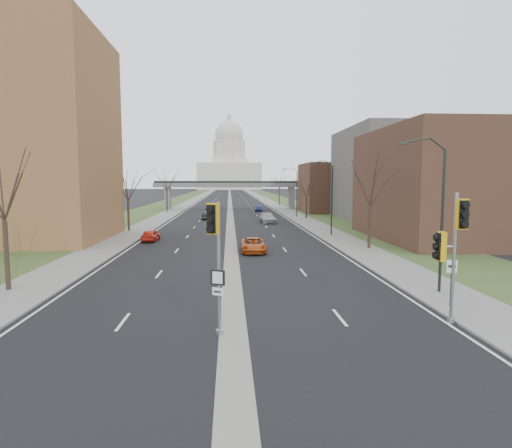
{
  "coord_description": "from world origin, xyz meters",
  "views": [
    {
      "loc": [
        -0.13,
        -17.19,
        6.39
      ],
      "look_at": [
        1.5,
        8.97,
        3.76
      ],
      "focal_mm": 30.0,
      "sensor_mm": 36.0,
      "label": 1
    }
  ],
  "objects": [
    {
      "name": "tree_left_a",
      "position": [
        -13.0,
        8.0,
        6.64
      ],
      "size": [
        7.2,
        7.2,
        9.4
      ],
      "color": "#382B21",
      "rests_on": "sidewalk_left"
    },
    {
      "name": "sidewalk_right",
      "position": [
        12.0,
        150.0,
        0.06
      ],
      "size": [
        4.0,
        600.0,
        0.12
      ],
      "primitive_type": "cube",
      "color": "gray",
      "rests_on": "ground"
    },
    {
      "name": "tree_left_c",
      "position": [
        -13.0,
        72.0,
        7.04
      ],
      "size": [
        7.65,
        7.65,
        9.99
      ],
      "color": "#382B21",
      "rests_on": "sidewalk_left"
    },
    {
      "name": "commercial_block_far",
      "position": [
        22.0,
        70.0,
        5.0
      ],
      "size": [
        14.0,
        14.0,
        10.0
      ],
      "primitive_type": "cube",
      "color": "#4D2F24",
      "rests_on": "ground"
    },
    {
      "name": "commercial_block_near",
      "position": [
        24.0,
        28.0,
        6.0
      ],
      "size": [
        16.0,
        20.0,
        12.0
      ],
      "primitive_type": "cube",
      "color": "#4D2F24",
      "rests_on": "ground"
    },
    {
      "name": "car_left_near",
      "position": [
        -8.55,
        28.75,
        0.64
      ],
      "size": [
        1.68,
        3.8,
        1.27
      ],
      "primitive_type": "imported",
      "rotation": [
        0.0,
        0.0,
        3.09
      ],
      "color": "red",
      "rests_on": "ground"
    },
    {
      "name": "road_surface",
      "position": [
        0.0,
        150.0,
        0.01
      ],
      "size": [
        20.0,
        600.0,
        0.01
      ],
      "primitive_type": "cube",
      "color": "black",
      "rests_on": "ground"
    },
    {
      "name": "ground",
      "position": [
        0.0,
        0.0,
        0.0
      ],
      "size": [
        700.0,
        700.0,
        0.0
      ],
      "primitive_type": "plane",
      "color": "black",
      "rests_on": "ground"
    },
    {
      "name": "median_strip",
      "position": [
        0.0,
        150.0,
        0.0
      ],
      "size": [
        1.2,
        600.0,
        0.02
      ],
      "primitive_type": "cube",
      "color": "gray",
      "rests_on": "ground"
    },
    {
      "name": "capitol",
      "position": [
        0.0,
        320.0,
        18.6
      ],
      "size": [
        48.0,
        42.0,
        55.75
      ],
      "color": "silver",
      "rests_on": "ground"
    },
    {
      "name": "car_left_far",
      "position": [
        -4.08,
        54.27,
        0.63
      ],
      "size": [
        1.48,
        3.85,
        1.25
      ],
      "primitive_type": "imported",
      "rotation": [
        0.0,
        0.0,
        3.18
      ],
      "color": "black",
      "rests_on": "ground"
    },
    {
      "name": "pedestrian_bridge",
      "position": [
        0.0,
        80.0,
        4.84
      ],
      "size": [
        34.0,
        3.0,
        6.45
      ],
      "color": "slate",
      "rests_on": "ground"
    },
    {
      "name": "car_right_near",
      "position": [
        2.0,
        20.89,
        0.65
      ],
      "size": [
        2.22,
        4.72,
        1.31
      ],
      "primitive_type": "imported",
      "rotation": [
        0.0,
        0.0,
        -0.01
      ],
      "color": "#AF4412",
      "rests_on": "ground"
    },
    {
      "name": "tree_left_b",
      "position": [
        -13.0,
        38.0,
        6.23
      ],
      "size": [
        6.75,
        6.75,
        8.81
      ],
      "color": "#382B21",
      "rests_on": "sidewalk_left"
    },
    {
      "name": "signal_pole_right",
      "position": [
        9.57,
        0.72,
        3.86
      ],
      "size": [
        1.02,
        1.09,
        5.9
      ],
      "rotation": [
        0.0,
        0.0,
        -0.06
      ],
      "color": "gray",
      "rests_on": "ground"
    },
    {
      "name": "sidewalk_left",
      "position": [
        -12.0,
        150.0,
        0.06
      ],
      "size": [
        4.0,
        600.0,
        0.12
      ],
      "primitive_type": "cube",
      "color": "gray",
      "rests_on": "ground"
    },
    {
      "name": "tree_right_b",
      "position": [
        13.0,
        55.0,
        5.82
      ],
      "size": [
        6.3,
        6.3,
        8.22
      ],
      "color": "#382B21",
      "rests_on": "sidewalk_right"
    },
    {
      "name": "speed_limit_sign",
      "position": [
        10.95,
        3.2,
        1.73
      ],
      "size": [
        0.5,
        0.12,
        2.35
      ],
      "rotation": [
        0.0,
        0.0,
        -0.19
      ],
      "color": "black",
      "rests_on": "sidewalk_right"
    },
    {
      "name": "streetlight_near",
      "position": [
        10.99,
        6.0,
        6.95
      ],
      "size": [
        2.61,
        0.2,
        8.7
      ],
      "color": "black",
      "rests_on": "sidewalk_right"
    },
    {
      "name": "streetlight_mid",
      "position": [
        10.99,
        32.0,
        6.95
      ],
      "size": [
        2.61,
        0.2,
        8.7
      ],
      "color": "black",
      "rests_on": "sidewalk_right"
    },
    {
      "name": "grass_verge_left",
      "position": [
        -18.0,
        150.0,
        0.05
      ],
      "size": [
        8.0,
        600.0,
        0.1
      ],
      "primitive_type": "cube",
      "color": "#314821",
      "rests_on": "ground"
    },
    {
      "name": "commercial_block_mid",
      "position": [
        28.0,
        52.0,
        7.5
      ],
      "size": [
        18.0,
        22.0,
        15.0
      ],
      "primitive_type": "cube",
      "color": "#5E5B56",
      "rests_on": "ground"
    },
    {
      "name": "car_right_far",
      "position": [
        6.0,
        72.75,
        0.66
      ],
      "size": [
        1.82,
        4.0,
        1.33
      ],
      "primitive_type": "imported",
      "rotation": [
        0.0,
        0.0,
        -0.07
      ],
      "color": "navy",
      "rests_on": "ground"
    },
    {
      "name": "signal_pole_median",
      "position": [
        -0.7,
        -0.11,
        3.87
      ],
      "size": [
        0.81,
        0.92,
        5.55
      ],
      "rotation": [
        0.0,
        0.0,
        -0.41
      ],
      "color": "gray",
      "rests_on": "ground"
    },
    {
      "name": "tree_right_c",
      "position": [
        13.0,
        95.0,
        7.04
      ],
      "size": [
        7.65,
        7.65,
        9.99
      ],
      "color": "#382B21",
      "rests_on": "sidewalk_right"
    },
    {
      "name": "car_right_mid",
      "position": [
        5.75,
        48.09,
        0.73
      ],
      "size": [
        2.4,
        5.19,
        1.47
      ],
      "primitive_type": "imported",
      "rotation": [
        0.0,
        0.0,
        0.07
      ],
      "color": "#A0A1A8",
      "rests_on": "ground"
    },
    {
      "name": "tree_right_a",
      "position": [
        13.0,
        22.0,
        6.64
      ],
      "size": [
        7.2,
        7.2,
        9.4
      ],
      "color": "#382B21",
      "rests_on": "sidewalk_right"
    },
    {
      "name": "streetlight_far",
      "position": [
        10.99,
        58.0,
        6.95
      ],
      "size": [
        2.61,
        0.2,
        8.7
      ],
      "color": "black",
      "rests_on": "sidewalk_right"
    },
    {
      "name": "grass_verge_right",
      "position": [
        18.0,
        150.0,
        0.05
      ],
      "size": [
        8.0,
        600.0,
        0.1
      ],
      "primitive_type": "cube",
      "color": "#314821",
      "rests_on": "ground"
    }
  ]
}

